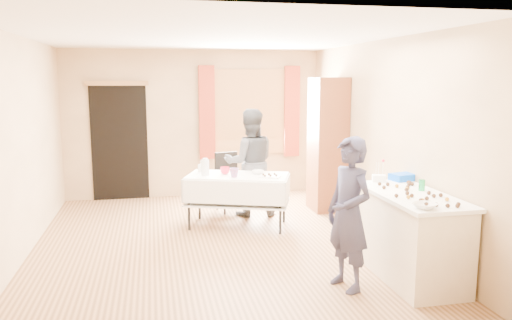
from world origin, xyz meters
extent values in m
cube|color=#9E7047|center=(0.00, 0.00, -0.01)|extent=(4.50, 5.50, 0.02)
cube|color=white|center=(0.00, 0.00, 2.61)|extent=(4.50, 5.50, 0.02)
cube|color=tan|center=(0.00, 2.76, 1.30)|extent=(4.50, 0.02, 2.60)
cube|color=tan|center=(0.00, -2.76, 1.30)|extent=(4.50, 0.02, 2.60)
cube|color=tan|center=(-2.26, 0.00, 1.30)|extent=(0.02, 5.50, 2.60)
cube|color=tan|center=(2.26, 0.00, 1.30)|extent=(0.02, 5.50, 2.60)
cube|color=olive|center=(1.00, 2.72, 1.50)|extent=(1.32, 0.06, 1.52)
cube|color=white|center=(1.00, 2.71, 1.50)|extent=(1.20, 0.02, 1.40)
cube|color=maroon|center=(0.22, 2.67, 1.50)|extent=(0.28, 0.06, 1.65)
cube|color=maroon|center=(1.78, 2.67, 1.50)|extent=(0.28, 0.06, 1.65)
cube|color=black|center=(-1.30, 2.73, 1.00)|extent=(0.95, 0.04, 2.00)
cube|color=olive|center=(-1.30, 2.70, 2.02)|extent=(1.05, 0.06, 0.08)
cube|color=brown|center=(1.99, 1.32, 1.06)|extent=(0.50, 0.60, 2.11)
cube|color=beige|center=(1.89, -1.52, 0.43)|extent=(0.64, 1.40, 0.86)
cube|color=white|center=(1.89, -1.52, 0.89)|extent=(0.69, 1.46, 0.04)
cube|color=white|center=(0.42, 0.68, 0.73)|extent=(1.55, 1.13, 0.04)
cube|color=black|center=(0.45, 1.53, 0.41)|extent=(0.46, 0.46, 0.05)
cube|color=black|center=(0.41, 1.70, 0.66)|extent=(0.38, 0.12, 0.55)
imported|color=#23233F|center=(1.14, -1.67, 0.77)|extent=(0.77, 0.69, 1.54)
imported|color=black|center=(0.71, 1.23, 0.82)|extent=(0.88, 0.72, 1.65)
cylinder|color=green|center=(2.06, -1.42, 0.97)|extent=(0.08, 0.08, 0.12)
imported|color=white|center=(1.70, -2.11, 0.94)|extent=(0.36, 0.36, 0.05)
cube|color=white|center=(1.82, -0.89, 0.95)|extent=(0.17, 0.14, 0.08)
cube|color=blue|center=(2.14, -0.87, 0.95)|extent=(0.34, 0.26, 0.08)
cylinder|color=silver|center=(-0.03, 0.74, 0.86)|extent=(0.12, 0.12, 0.22)
imported|color=red|center=(0.26, 0.77, 0.80)|extent=(0.18, 0.18, 0.10)
imported|color=red|center=(0.35, 0.53, 0.81)|extent=(0.26, 0.26, 0.12)
imported|color=white|center=(0.72, 0.69, 0.78)|extent=(0.32, 0.32, 0.05)
cube|color=white|center=(0.83, 0.41, 0.76)|extent=(0.34, 0.30, 0.02)
imported|color=white|center=(-0.06, 1.02, 0.83)|extent=(0.15, 0.15, 0.16)
sphere|color=#3F2314|center=(2.06, -1.90, 0.93)|extent=(0.04, 0.04, 0.04)
sphere|color=black|center=(1.88, -1.43, 0.93)|extent=(0.04, 0.04, 0.04)
sphere|color=black|center=(1.70, -1.27, 0.93)|extent=(0.04, 0.04, 0.04)
sphere|color=black|center=(1.92, -2.12, 0.93)|extent=(0.04, 0.04, 0.04)
sphere|color=black|center=(2.10, -1.73, 0.93)|extent=(0.04, 0.04, 0.04)
sphere|color=black|center=(2.09, -1.08, 0.93)|extent=(0.04, 0.04, 0.04)
sphere|color=#3F2314|center=(1.91, -1.38, 0.93)|extent=(0.04, 0.04, 0.04)
sphere|color=black|center=(1.80, -1.58, 0.93)|extent=(0.04, 0.04, 0.04)
sphere|color=black|center=(1.81, -1.13, 0.93)|extent=(0.04, 0.04, 0.04)
sphere|color=black|center=(2.03, -1.61, 0.93)|extent=(0.04, 0.04, 0.04)
sphere|color=black|center=(1.88, -1.83, 0.93)|extent=(0.04, 0.04, 0.04)
sphere|color=black|center=(1.88, -1.82, 0.93)|extent=(0.04, 0.04, 0.04)
sphere|color=#3F2314|center=(1.87, -1.23, 0.93)|extent=(0.04, 0.04, 0.04)
sphere|color=black|center=(1.64, -1.66, 0.93)|extent=(0.04, 0.04, 0.04)
sphere|color=black|center=(1.73, -1.09, 0.93)|extent=(0.04, 0.04, 0.04)
sphere|color=black|center=(1.75, -2.03, 0.93)|extent=(0.04, 0.04, 0.04)
sphere|color=black|center=(1.84, -2.07, 0.93)|extent=(0.04, 0.04, 0.04)
sphere|color=black|center=(1.75, -2.04, 0.93)|extent=(0.04, 0.04, 0.04)
sphere|color=#3F2314|center=(1.73, -1.97, 0.93)|extent=(0.04, 0.04, 0.04)
sphere|color=black|center=(1.80, -1.69, 0.93)|extent=(0.04, 0.04, 0.04)
sphere|color=black|center=(2.05, -1.17, 0.93)|extent=(0.04, 0.04, 0.04)
sphere|color=black|center=(2.09, -1.12, 0.93)|extent=(0.04, 0.04, 0.04)
sphere|color=black|center=(1.94, -1.35, 0.93)|extent=(0.04, 0.04, 0.04)
sphere|color=black|center=(2.10, -1.08, 0.93)|extent=(0.04, 0.04, 0.04)
sphere|color=#3F2314|center=(1.73, -1.74, 0.93)|extent=(0.04, 0.04, 0.04)
sphere|color=black|center=(2.01, -1.74, 0.93)|extent=(0.04, 0.04, 0.04)
sphere|color=black|center=(2.05, -2.10, 0.93)|extent=(0.04, 0.04, 0.04)
sphere|color=black|center=(2.09, -1.17, 0.93)|extent=(0.04, 0.04, 0.04)
sphere|color=black|center=(2.00, -2.15, 0.93)|extent=(0.04, 0.04, 0.04)
sphere|color=black|center=(1.96, -1.30, 0.93)|extent=(0.04, 0.04, 0.04)
sphere|color=#3F2314|center=(1.80, -1.89, 0.93)|extent=(0.04, 0.04, 0.04)
sphere|color=black|center=(1.78, -1.89, 0.93)|extent=(0.04, 0.04, 0.04)
camera|label=1|loc=(-0.74, -6.15, 2.09)|focal=35.00mm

